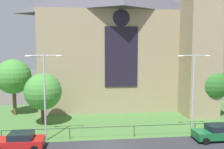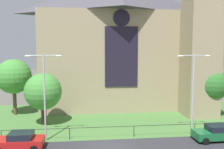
{
  "view_description": "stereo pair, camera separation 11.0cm",
  "coord_description": "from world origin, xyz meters",
  "px_view_note": "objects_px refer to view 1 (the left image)",
  "views": [
    {
      "loc": [
        -2.05,
        -20.12,
        8.64
      ],
      "look_at": [
        1.07,
        8.0,
        5.7
      ],
      "focal_mm": 38.23,
      "sensor_mm": 36.0,
      "label": 1
    },
    {
      "loc": [
        -1.94,
        -20.13,
        8.64
      ],
      "look_at": [
        1.07,
        8.0,
        5.7
      ],
      "focal_mm": 38.23,
      "sensor_mm": 36.0,
      "label": 2
    }
  ],
  "objects_px": {
    "tree_left_near": "(43,92)",
    "tree_right_near": "(210,85)",
    "parked_car_red": "(20,141)",
    "parked_car_green": "(216,133)",
    "streetlamp_far": "(193,84)",
    "tree_left_far": "(13,77)",
    "church_building": "(121,39)",
    "streetlamp_near": "(44,86)"
  },
  "relations": [
    {
      "from": "streetlamp_near",
      "to": "streetlamp_far",
      "type": "bearing_deg",
      "value": 0.0
    },
    {
      "from": "tree_right_near",
      "to": "parked_car_green",
      "type": "distance_m",
      "value": 9.58
    },
    {
      "from": "tree_right_near",
      "to": "parked_car_red",
      "type": "relative_size",
      "value": 1.51
    },
    {
      "from": "church_building",
      "to": "streetlamp_far",
      "type": "height_order",
      "value": "church_building"
    },
    {
      "from": "tree_left_near",
      "to": "parked_car_red",
      "type": "bearing_deg",
      "value": -97.56
    },
    {
      "from": "tree_left_far",
      "to": "streetlamp_near",
      "type": "relative_size",
      "value": 0.89
    },
    {
      "from": "streetlamp_near",
      "to": "parked_car_red",
      "type": "xyz_separation_m",
      "value": [
        -1.94,
        -1.77,
        -4.54
      ]
    },
    {
      "from": "tree_left_near",
      "to": "parked_car_green",
      "type": "height_order",
      "value": "tree_left_near"
    },
    {
      "from": "church_building",
      "to": "tree_right_near",
      "type": "xyz_separation_m",
      "value": [
        10.58,
        -7.85,
        -6.12
      ]
    },
    {
      "from": "parked_car_red",
      "to": "parked_car_green",
      "type": "relative_size",
      "value": 1.0
    },
    {
      "from": "tree_left_far",
      "to": "parked_car_green",
      "type": "distance_m",
      "value": 25.06
    },
    {
      "from": "streetlamp_far",
      "to": "tree_left_far",
      "type": "bearing_deg",
      "value": 153.92
    },
    {
      "from": "parked_car_red",
      "to": "tree_left_near",
      "type": "bearing_deg",
      "value": -96.38
    },
    {
      "from": "church_building",
      "to": "parked_car_red",
      "type": "xyz_separation_m",
      "value": [
        -11.28,
        -16.12,
        -9.53
      ]
    },
    {
      "from": "tree_left_near",
      "to": "streetlamp_far",
      "type": "relative_size",
      "value": 0.73
    },
    {
      "from": "streetlamp_near",
      "to": "parked_car_red",
      "type": "height_order",
      "value": "streetlamp_near"
    },
    {
      "from": "tree_right_near",
      "to": "streetlamp_far",
      "type": "relative_size",
      "value": 0.77
    },
    {
      "from": "streetlamp_far",
      "to": "parked_car_green",
      "type": "distance_m",
      "value": 5.1
    },
    {
      "from": "tree_left_far",
      "to": "church_building",
      "type": "bearing_deg",
      "value": 16.73
    },
    {
      "from": "streetlamp_near",
      "to": "streetlamp_far",
      "type": "distance_m",
      "value": 14.51
    },
    {
      "from": "tree_left_near",
      "to": "parked_car_red",
      "type": "relative_size",
      "value": 1.42
    },
    {
      "from": "streetlamp_far",
      "to": "parked_car_red",
      "type": "bearing_deg",
      "value": -173.87
    },
    {
      "from": "streetlamp_near",
      "to": "tree_right_near",
      "type": "bearing_deg",
      "value": 18.08
    },
    {
      "from": "streetlamp_far",
      "to": "tree_right_near",
      "type": "bearing_deg",
      "value": 50.24
    },
    {
      "from": "church_building",
      "to": "parked_car_green",
      "type": "relative_size",
      "value": 6.15
    },
    {
      "from": "streetlamp_near",
      "to": "tree_left_near",
      "type": "bearing_deg",
      "value": 101.56
    },
    {
      "from": "tree_left_near",
      "to": "tree_right_near",
      "type": "xyz_separation_m",
      "value": [
        20.95,
        1.43,
        0.29
      ]
    },
    {
      "from": "streetlamp_near",
      "to": "parked_car_green",
      "type": "relative_size",
      "value": 1.97
    },
    {
      "from": "tree_left_near",
      "to": "parked_car_red",
      "type": "distance_m",
      "value": 7.57
    },
    {
      "from": "church_building",
      "to": "streetlamp_far",
      "type": "bearing_deg",
      "value": -70.19
    },
    {
      "from": "church_building",
      "to": "tree_left_near",
      "type": "relative_size",
      "value": 4.33
    },
    {
      "from": "church_building",
      "to": "tree_right_near",
      "type": "distance_m",
      "value": 14.53
    },
    {
      "from": "tree_left_far",
      "to": "tree_right_near",
      "type": "height_order",
      "value": "tree_left_far"
    },
    {
      "from": "tree_left_near",
      "to": "tree_left_far",
      "type": "xyz_separation_m",
      "value": [
        -4.59,
        4.78,
        1.26
      ]
    },
    {
      "from": "tree_left_near",
      "to": "parked_car_red",
      "type": "xyz_separation_m",
      "value": [
        -0.91,
        -6.84,
        -3.11
      ]
    },
    {
      "from": "tree_left_near",
      "to": "tree_left_far",
      "type": "height_order",
      "value": "tree_left_far"
    },
    {
      "from": "parked_car_green",
      "to": "parked_car_red",
      "type": "bearing_deg",
      "value": -0.52
    },
    {
      "from": "church_building",
      "to": "parked_car_red",
      "type": "relative_size",
      "value": 6.14
    },
    {
      "from": "tree_right_near",
      "to": "parked_car_green",
      "type": "bearing_deg",
      "value": -114.44
    },
    {
      "from": "tree_left_near",
      "to": "streetlamp_far",
      "type": "distance_m",
      "value": 16.41
    },
    {
      "from": "church_building",
      "to": "parked_car_green",
      "type": "bearing_deg",
      "value": -66.77
    },
    {
      "from": "tree_left_near",
      "to": "tree_right_near",
      "type": "distance_m",
      "value": 21.0
    }
  ]
}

